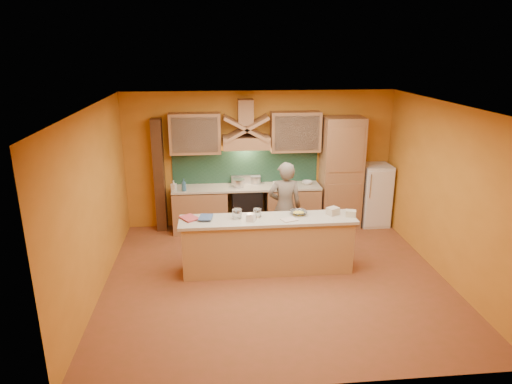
{
  "coord_description": "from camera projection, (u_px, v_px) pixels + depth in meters",
  "views": [
    {
      "loc": [
        -0.98,
        -6.63,
        3.63
      ],
      "look_at": [
        -0.24,
        0.9,
        1.21
      ],
      "focal_mm": 32.0,
      "sensor_mm": 36.0,
      "label": 1
    }
  ],
  "objects": [
    {
      "name": "upper_cabinet_right",
      "position": [
        295.0,
        132.0,
        9.14
      ],
      "size": [
        1.0,
        0.35,
        0.8
      ],
      "primitive_type": "cube",
      "color": "#A2714A",
      "rests_on": "wall_back"
    },
    {
      "name": "soap_bottle_b",
      "position": [
        184.0,
        185.0,
        8.93
      ],
      "size": [
        0.13,
        0.13,
        0.25
      ],
      "primitive_type": "imported",
      "rotation": [
        0.0,
        0.0,
        0.65
      ],
      "color": "#2F5E82",
      "rests_on": "counter_top"
    },
    {
      "name": "island_top",
      "position": [
        268.0,
        220.0,
        7.48
      ],
      "size": [
        2.9,
        0.62,
        0.05
      ],
      "primitive_type": "cube",
      "color": "beige",
      "rests_on": "island_body"
    },
    {
      "name": "kitchen_scale",
      "position": [
        251.0,
        218.0,
        7.34
      ],
      "size": [
        0.17,
        0.17,
        0.11
      ],
      "primitive_type": "cube",
      "rotation": [
        0.0,
        0.0,
        -0.42
      ],
      "color": "silver",
      "rests_on": "island_top"
    },
    {
      "name": "base_cabinet_right",
      "position": [
        292.0,
        207.0,
        9.5
      ],
      "size": [
        1.1,
        0.6,
        0.86
      ],
      "primitive_type": "cube",
      "color": "#A2714A",
      "rests_on": "floor"
    },
    {
      "name": "backsplash",
      "position": [
        245.0,
        167.0,
        9.43
      ],
      "size": [
        3.0,
        0.03,
        0.7
      ],
      "primitive_type": "cube",
      "color": "#1A3B2C",
      "rests_on": "wall_back"
    },
    {
      "name": "wall_back",
      "position": [
        260.0,
        159.0,
        9.43
      ],
      "size": [
        5.5,
        0.02,
        2.8
      ],
      "primitive_type": "cube",
      "color": "orange",
      "rests_on": "floor"
    },
    {
      "name": "pot_small",
      "position": [
        256.0,
        181.0,
        9.42
      ],
      "size": [
        0.26,
        0.26,
        0.15
      ],
      "primitive_type": "cylinder",
      "rotation": [
        0.0,
        0.0,
        -0.4
      ],
      "color": "silver",
      "rests_on": "stove"
    },
    {
      "name": "book_upper",
      "position": [
        199.0,
        217.0,
        7.42
      ],
      "size": [
        0.25,
        0.32,
        0.02
      ],
      "primitive_type": "imported",
      "rotation": [
        0.0,
        0.0,
        -0.14
      ],
      "color": "#3C5585",
      "rests_on": "island_top"
    },
    {
      "name": "jar_small",
      "position": [
        257.0,
        213.0,
        7.51
      ],
      "size": [
        0.17,
        0.17,
        0.14
      ],
      "primitive_type": "cylinder",
      "rotation": [
        0.0,
        0.0,
        -0.36
      ],
      "color": "silver",
      "rests_on": "island_top"
    },
    {
      "name": "person",
      "position": [
        285.0,
        207.0,
        8.29
      ],
      "size": [
        0.63,
        0.42,
        1.69
      ],
      "primitive_type": "imported",
      "rotation": [
        0.0,
        0.0,
        3.11
      ],
      "color": "#70665B",
      "rests_on": "floor"
    },
    {
      "name": "stove",
      "position": [
        247.0,
        208.0,
        9.4
      ],
      "size": [
        0.6,
        0.58,
        0.9
      ],
      "primitive_type": "cube",
      "color": "black",
      "rests_on": "floor"
    },
    {
      "name": "hood_chimney",
      "position": [
        246.0,
        112.0,
        8.95
      ],
      "size": [
        0.3,
        0.3,
        0.5
      ],
      "primitive_type": "cube",
      "color": "#A2714A",
      "rests_on": "wall_back"
    },
    {
      "name": "wall_right",
      "position": [
        446.0,
        192.0,
        7.31
      ],
      "size": [
        0.02,
        5.0,
        2.8
      ],
      "primitive_type": "cube",
      "color": "orange",
      "rests_on": "floor"
    },
    {
      "name": "soap_bottle_a",
      "position": [
        174.0,
        186.0,
        8.96
      ],
      "size": [
        0.12,
        0.12,
        0.21
      ],
      "primitive_type": "imported",
      "rotation": [
        0.0,
        0.0,
        -0.39
      ],
      "color": "beige",
      "rests_on": "counter_top"
    },
    {
      "name": "jar_large",
      "position": [
        237.0,
        214.0,
        7.45
      ],
      "size": [
        0.21,
        0.21,
        0.15
      ],
      "primitive_type": "cylinder",
      "rotation": [
        0.0,
        0.0,
        -0.4
      ],
      "color": "silver",
      "rests_on": "island_top"
    },
    {
      "name": "range_hood",
      "position": [
        246.0,
        142.0,
        9.03
      ],
      "size": [
        0.92,
        0.5,
        0.24
      ],
      "primitive_type": "cube",
      "color": "#A2714A",
      "rests_on": "wall_back"
    },
    {
      "name": "bowl_back",
      "position": [
        307.0,
        183.0,
        9.39
      ],
      "size": [
        0.28,
        0.28,
        0.07
      ],
      "primitive_type": "imported",
      "rotation": [
        0.0,
        0.0,
        0.4
      ],
      "color": "silver",
      "rests_on": "counter_top"
    },
    {
      "name": "mixing_bowl",
      "position": [
        299.0,
        213.0,
        7.63
      ],
      "size": [
        0.31,
        0.31,
        0.07
      ],
      "primitive_type": "imported",
      "rotation": [
        0.0,
        0.0,
        0.17
      ],
      "color": "silver",
      "rests_on": "island_top"
    },
    {
      "name": "dish_rack",
      "position": [
        281.0,
        184.0,
        9.25
      ],
      "size": [
        0.31,
        0.27,
        0.09
      ],
      "primitive_type": "cube",
      "rotation": [
        0.0,
        0.0,
        0.28
      ],
      "color": "silver",
      "rests_on": "counter_top"
    },
    {
      "name": "counter_top",
      "position": [
        247.0,
        187.0,
        9.27
      ],
      "size": [
        3.0,
        0.62,
        0.04
      ],
      "primitive_type": "cube",
      "color": "beige",
      "rests_on": "base_cabinet_left"
    },
    {
      "name": "book_lower",
      "position": [
        183.0,
        220.0,
        7.36
      ],
      "size": [
        0.36,
        0.39,
        0.03
      ],
      "primitive_type": "imported",
      "rotation": [
        0.0,
        0.0,
        0.58
      ],
      "color": "#BB4346",
      "rests_on": "island_top"
    },
    {
      "name": "pantry_column",
      "position": [
        341.0,
        173.0,
        9.37
      ],
      "size": [
        0.8,
        0.6,
        2.3
      ],
      "primitive_type": "cube",
      "color": "#A2714A",
      "rests_on": "floor"
    },
    {
      "name": "wall_front",
      "position": [
        311.0,
        274.0,
        4.69
      ],
      "size": [
        5.5,
        0.02,
        2.8
      ],
      "primitive_type": "cube",
      "color": "orange",
      "rests_on": "floor"
    },
    {
      "name": "pot_large",
      "position": [
        238.0,
        184.0,
        9.21
      ],
      "size": [
        0.27,
        0.27,
        0.16
      ],
      "primitive_type": "cylinder",
      "rotation": [
        0.0,
        0.0,
        -0.27
      ],
      "color": "silver",
      "rests_on": "stove"
    },
    {
      "name": "base_cabinet_left",
      "position": [
        201.0,
        210.0,
        9.32
      ],
      "size": [
        1.1,
        0.6,
        0.86
      ],
      "primitive_type": "cube",
      "color": "#A2714A",
      "rests_on": "floor"
    },
    {
      "name": "wall_left",
      "position": [
        94.0,
        203.0,
        6.8
      ],
      "size": [
        0.02,
        5.0,
        2.8
      ],
      "primitive_type": "cube",
      "color": "orange",
      "rests_on": "floor"
    },
    {
      "name": "grocery_bag_b",
      "position": [
        351.0,
        213.0,
        7.55
      ],
      "size": [
        0.2,
        0.18,
        0.1
      ],
      "primitive_type": "cube",
      "rotation": [
        0.0,
        0.0,
        -0.33
      ],
      "color": "beige",
      "rests_on": "island_top"
    },
    {
      "name": "grocery_bag_a",
      "position": [
        333.0,
        211.0,
        7.62
      ],
      "size": [
        0.24,
        0.22,
        0.12
      ],
      "primitive_type": "cube",
      "rotation": [
        0.0,
        0.0,
        0.53
      ],
      "color": "beige",
      "rests_on": "island_top"
    },
    {
      "name": "fridge",
      "position": [
        374.0,
        195.0,
        9.59
      ],
      "size": [
        0.58,
        0.6,
        1.3
      ],
      "primitive_type": "cube",
      "color": "white",
      "rests_on": "floor"
    },
    {
      "name": "floor",
      "position": [
        276.0,
        278.0,
        7.48
      ],
      "size": [
        5.5,
        5.0,
        0.01
      ],
      "primitive_type": "cube",
      "color": "brown",
      "rests_on": "ground"
    },
    {
      "name": "trim_column_left",
      "position": [
        159.0,
        176.0,
        9.17
      ],
      "size": [
        0.2,
        0.3,
        2.3
      ],
      "primitive_type": "cube",
      "color": "#472816",
      "rests_on": "floor"
    },
    {
      "name": "cloth",
      "position": [
        289.0,
        220.0,
        7.39
      ],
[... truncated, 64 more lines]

